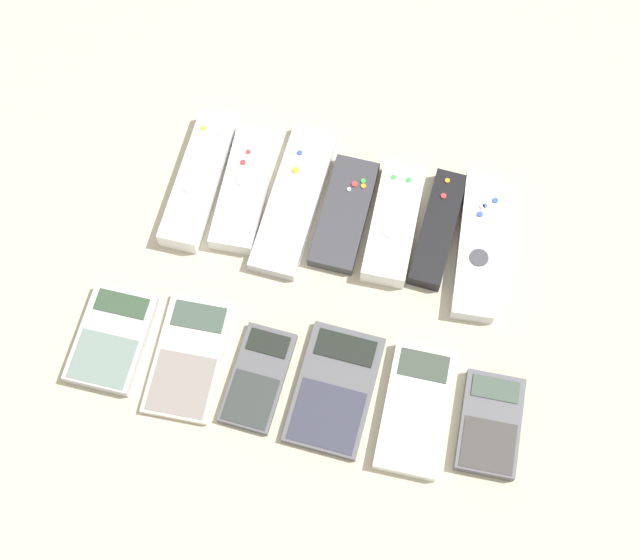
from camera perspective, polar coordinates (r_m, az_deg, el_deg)
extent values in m
plane|color=#B2A88E|center=(1.09, -0.36, -1.73)|extent=(3.00, 3.00, 0.00)
cube|color=white|center=(1.16, -7.74, 6.43)|extent=(0.05, 0.19, 0.03)
cylinder|color=silver|center=(1.14, -8.06, 6.12)|extent=(0.03, 0.03, 0.00)
cylinder|color=silver|center=(1.18, -6.40, 9.33)|extent=(0.01, 0.01, 0.00)
cylinder|color=yellow|center=(1.18, -7.46, 9.63)|extent=(0.01, 0.01, 0.00)
cube|color=white|center=(1.15, -4.85, 5.86)|extent=(0.06, 0.18, 0.02)
cylinder|color=silver|center=(1.14, -4.81, 6.50)|extent=(0.02, 0.02, 0.00)
cylinder|color=red|center=(1.16, -4.61, 8.18)|extent=(0.01, 0.01, 0.00)
cylinder|color=red|center=(1.16, -4.95, 7.51)|extent=(0.01, 0.01, 0.00)
cube|color=#B7B7BC|center=(1.14, -1.66, 5.15)|extent=(0.07, 0.21, 0.02)
cylinder|color=blue|center=(1.17, -1.30, 8.15)|extent=(0.01, 0.01, 0.00)
cylinder|color=yellow|center=(1.15, -1.56, 7.05)|extent=(0.01, 0.01, 0.00)
cube|color=#333338|center=(1.13, 1.56, 4.27)|extent=(0.06, 0.16, 0.02)
cylinder|color=green|center=(1.15, 2.78, 6.34)|extent=(0.01, 0.01, 0.00)
cylinder|color=silver|center=(1.14, 1.87, 5.81)|extent=(0.01, 0.01, 0.00)
cylinder|color=red|center=(1.14, 2.23, 6.16)|extent=(0.01, 0.01, 0.00)
cylinder|color=orange|center=(1.14, 2.80, 6.03)|extent=(0.01, 0.01, 0.00)
cube|color=white|center=(1.13, 4.75, 3.67)|extent=(0.06, 0.16, 0.03)
cylinder|color=silver|center=(1.11, 4.66, 3.29)|extent=(0.03, 0.03, 0.00)
cylinder|color=green|center=(1.14, 4.74, 6.59)|extent=(0.01, 0.01, 0.00)
cylinder|color=green|center=(1.14, 5.70, 6.39)|extent=(0.01, 0.01, 0.00)
cube|color=black|center=(1.13, 7.55, 3.26)|extent=(0.05, 0.16, 0.02)
cylinder|color=orange|center=(1.15, 8.15, 6.32)|extent=(0.01, 0.01, 0.00)
cylinder|color=red|center=(1.14, 7.91, 5.35)|extent=(0.01, 0.01, 0.00)
cube|color=silver|center=(1.13, 10.16, 2.25)|extent=(0.07, 0.20, 0.02)
cylinder|color=#38383D|center=(1.11, 10.14, 1.42)|extent=(0.02, 0.02, 0.00)
cylinder|color=blue|center=(1.14, 10.50, 4.69)|extent=(0.01, 0.01, 0.00)
cylinder|color=silver|center=(1.14, 10.35, 4.65)|extent=(0.01, 0.01, 0.00)
cylinder|color=blue|center=(1.15, 11.16, 5.02)|extent=(0.01, 0.01, 0.00)
cylinder|color=blue|center=(1.14, 10.20, 4.16)|extent=(0.01, 0.01, 0.00)
cube|color=#B2B2B7|center=(1.10, -13.17, -3.69)|extent=(0.08, 0.13, 0.02)
cube|color=#2D422D|center=(1.10, -12.58, -1.51)|extent=(0.06, 0.03, 0.00)
cube|color=slate|center=(1.08, -13.75, -4.92)|extent=(0.07, 0.06, 0.00)
cube|color=beige|center=(1.08, -8.38, -4.94)|extent=(0.09, 0.15, 0.01)
cube|color=#38473D|center=(1.08, -7.76, -2.33)|extent=(0.06, 0.04, 0.00)
cube|color=slate|center=(1.06, -8.88, -6.59)|extent=(0.07, 0.08, 0.00)
cube|color=#4C4C51|center=(1.06, -3.98, -6.26)|extent=(0.07, 0.13, 0.01)
cube|color=black|center=(1.06, -3.32, -4.06)|extent=(0.05, 0.03, 0.00)
cube|color=#2B302E|center=(1.05, -4.47, -7.62)|extent=(0.06, 0.06, 0.00)
cube|color=#4C4C51|center=(1.05, 0.94, -7.01)|extent=(0.09, 0.15, 0.01)
cube|color=black|center=(1.06, 1.65, -4.36)|extent=(0.07, 0.04, 0.00)
cube|color=#2D2D3D|center=(1.04, 0.46, -8.70)|extent=(0.08, 0.08, 0.00)
cube|color=silver|center=(1.05, 6.13, -8.25)|extent=(0.07, 0.15, 0.02)
cube|color=#333D33|center=(1.05, 6.67, -5.46)|extent=(0.06, 0.03, 0.00)
cube|color=#ABAEAC|center=(1.03, 5.84, -9.96)|extent=(0.06, 0.08, 0.00)
cube|color=#4C4C51|center=(1.06, 10.83, -9.04)|extent=(0.07, 0.12, 0.02)
cube|color=#38473D|center=(1.06, 11.18, -6.85)|extent=(0.06, 0.03, 0.00)
cube|color=#353230|center=(1.04, 10.73, -10.36)|extent=(0.06, 0.06, 0.00)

